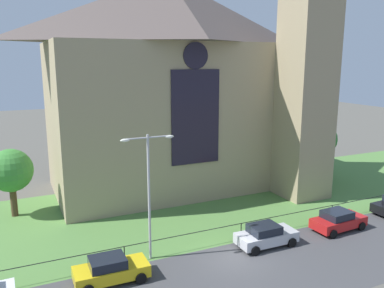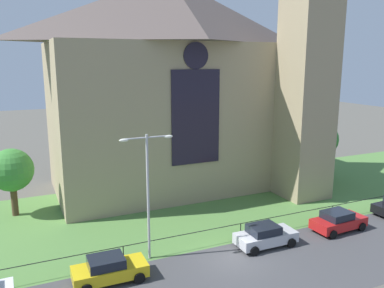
% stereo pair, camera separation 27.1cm
% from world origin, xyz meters
% --- Properties ---
extents(ground, '(160.00, 160.00, 0.00)m').
position_xyz_m(ground, '(0.00, 10.00, 0.00)').
color(ground, '#56544C').
extents(road_asphalt, '(120.00, 8.00, 0.01)m').
position_xyz_m(road_asphalt, '(0.00, -2.00, 0.00)').
color(road_asphalt, '#424244').
rests_on(road_asphalt, ground).
extents(grass_verge, '(120.00, 20.00, 0.01)m').
position_xyz_m(grass_verge, '(0.00, 8.00, 0.00)').
color(grass_verge, '#517F3D').
rests_on(grass_verge, ground).
extents(church_building, '(23.20, 16.20, 26.00)m').
position_xyz_m(church_building, '(2.94, 15.54, 10.27)').
color(church_building, tan).
rests_on(church_building, ground).
extents(iron_railing, '(34.05, 0.07, 1.13)m').
position_xyz_m(iron_railing, '(2.17, 2.50, 0.98)').
color(iron_railing, black).
rests_on(iron_railing, ground).
extents(tree_right_far, '(3.82, 3.82, 6.06)m').
position_xyz_m(tree_right_far, '(17.83, 12.20, 4.11)').
color(tree_right_far, '#423021').
rests_on(tree_right_far, ground).
extents(tree_left_far, '(3.45, 3.45, 5.55)m').
position_xyz_m(tree_left_far, '(-12.37, 13.83, 3.78)').
color(tree_left_far, '#4C3823').
rests_on(tree_left_far, ground).
extents(streetlamp_near, '(3.37, 0.26, 8.08)m').
position_xyz_m(streetlamp_near, '(-4.66, 2.40, 5.15)').
color(streetlamp_near, '#B2B2B7').
rests_on(streetlamp_near, ground).
extents(parked_car_yellow, '(4.23, 2.08, 1.51)m').
position_xyz_m(parked_car_yellow, '(-7.62, 0.74, 0.74)').
color(parked_car_yellow, gold).
rests_on(parked_car_yellow, ground).
extents(parked_car_silver, '(4.21, 2.04, 1.51)m').
position_xyz_m(parked_car_silver, '(3.07, 0.77, 0.74)').
color(parked_car_silver, '#B7B7BC').
rests_on(parked_car_silver, ground).
extents(parked_car_red, '(4.28, 2.19, 1.51)m').
position_xyz_m(parked_car_red, '(9.47, 0.66, 0.74)').
color(parked_car_red, '#B21919').
rests_on(parked_car_red, ground).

